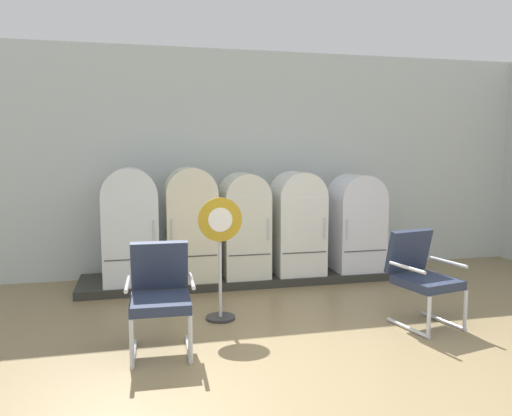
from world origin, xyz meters
name	(u,v)px	position (x,y,z in m)	size (l,w,h in m)	color
ground	(326,376)	(0.00, 0.00, -0.03)	(12.00, 10.00, 0.05)	#8A7550
back_wall	(238,162)	(0.00, 3.66, 1.66)	(11.76, 0.12, 3.28)	silver
display_plinth	(247,277)	(0.00, 3.02, 0.05)	(4.56, 0.95, 0.11)	#2F2F29
refrigerator_0	(130,223)	(-1.58, 2.90, 0.90)	(0.70, 0.65, 1.50)	white
refrigerator_1	(191,220)	(-0.80, 2.91, 0.90)	(0.66, 0.66, 1.50)	beige
refrigerator_2	(244,222)	(-0.06, 2.94, 0.86)	(0.61, 0.72, 1.42)	silver
refrigerator_3	(297,220)	(0.70, 2.92, 0.86)	(0.67, 0.68, 1.43)	white
refrigerator_4	(356,220)	(1.58, 2.91, 0.83)	(0.69, 0.67, 1.38)	white
armchair_left	(160,291)	(-1.30, 0.82, 0.55)	(0.62, 0.69, 0.98)	silver
armchair_right	(421,273)	(1.40, 0.89, 0.55)	(0.69, 0.77, 0.98)	silver
sign_stand	(220,260)	(-0.63, 1.50, 0.66)	(0.47, 0.32, 1.33)	#2D2D30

